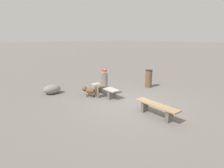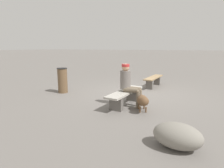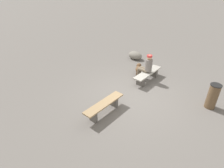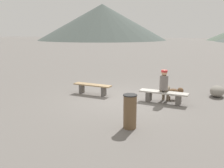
% 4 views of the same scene
% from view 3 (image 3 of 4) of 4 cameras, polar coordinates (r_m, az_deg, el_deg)
% --- Properties ---
extents(ground, '(210.00, 210.00, 0.06)m').
position_cam_3_polar(ground, '(7.42, 6.44, -3.95)').
color(ground, slate).
extents(bench_left, '(1.71, 0.48, 0.45)m').
position_cam_3_polar(bench_left, '(6.31, -2.46, -6.89)').
color(bench_left, '#605B56').
rests_on(bench_left, ground).
extents(bench_right, '(1.84, 0.54, 0.44)m').
position_cam_3_polar(bench_right, '(8.47, 11.15, 2.86)').
color(bench_right, '#605B56').
rests_on(bench_right, ground).
extents(seated_person, '(0.34, 0.66, 1.27)m').
position_cam_3_polar(seated_person, '(8.32, 10.84, 5.66)').
color(seated_person, slate).
rests_on(seated_person, ground).
extents(dog, '(0.69, 0.48, 0.48)m').
position_cam_3_polar(dog, '(9.00, 8.40, 4.93)').
color(dog, brown).
rests_on(dog, ground).
extents(trash_bin, '(0.39, 0.39, 0.96)m').
position_cam_3_polar(trash_bin, '(7.43, 29.17, -3.38)').
color(trash_bin, brown).
rests_on(trash_bin, ground).
extents(boulder, '(0.63, 0.89, 0.45)m').
position_cam_3_polar(boulder, '(10.78, 7.33, 8.96)').
color(boulder, gray).
rests_on(boulder, ground).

